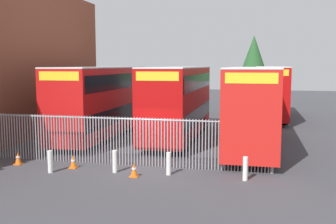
% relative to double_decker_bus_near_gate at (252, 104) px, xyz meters
% --- Properties ---
extents(ground_plane, '(100.00, 100.00, 0.00)m').
position_rel_double_decker_bus_near_gate_xyz_m(ground_plane, '(-4.45, 2.97, -2.42)').
color(ground_plane, '#3D3D42').
extents(palisade_fence, '(13.22, 0.14, 2.35)m').
position_rel_double_decker_bus_near_gate_xyz_m(palisade_fence, '(-5.60, -5.03, -1.24)').
color(palisade_fence, gray).
rests_on(palisade_fence, ground).
extents(double_decker_bus_near_gate, '(2.54, 10.81, 4.42)m').
position_rel_double_decker_bus_near_gate_xyz_m(double_decker_bus_near_gate, '(0.00, 0.00, 0.00)').
color(double_decker_bus_near_gate, red).
rests_on(double_decker_bus_near_gate, ground).
extents(double_decker_bus_behind_fence_left, '(2.54, 10.81, 4.42)m').
position_rel_double_decker_bus_near_gate_xyz_m(double_decker_bus_behind_fence_left, '(-9.23, 1.28, 0.00)').
color(double_decker_bus_behind_fence_left, red).
rests_on(double_decker_bus_behind_fence_left, ground).
extents(double_decker_bus_behind_fence_right, '(2.54, 10.81, 4.42)m').
position_rel_double_decker_bus_near_gate_xyz_m(double_decker_bus_behind_fence_right, '(-4.46, 2.02, 0.00)').
color(double_decker_bus_behind_fence_right, '#B70C0C').
rests_on(double_decker_bus_behind_fence_right, ground).
extents(double_decker_bus_far_back, '(2.54, 10.81, 4.42)m').
position_rel_double_decker_bus_near_gate_xyz_m(double_decker_bus_far_back, '(1.35, 12.87, 0.00)').
color(double_decker_bus_far_back, '#B70C0C').
rests_on(double_decker_bus_far_back, ground).
extents(bollard_near_left, '(0.20, 0.20, 0.95)m').
position_rel_double_decker_bus_near_gate_xyz_m(bollard_near_left, '(-8.22, -6.99, -1.95)').
color(bollard_near_left, silver).
rests_on(bollard_near_left, ground).
extents(bollard_center_front, '(0.20, 0.20, 0.95)m').
position_rel_double_decker_bus_near_gate_xyz_m(bollard_center_front, '(-5.56, -6.36, -1.95)').
color(bollard_center_front, silver).
rests_on(bollard_center_front, ground).
extents(bollard_near_right, '(0.20, 0.20, 0.95)m').
position_rel_double_decker_bus_near_gate_xyz_m(bollard_near_right, '(-3.25, -6.22, -1.95)').
color(bollard_near_right, silver).
rests_on(bollard_near_right, ground).
extents(bollard_far_right, '(0.20, 0.20, 0.95)m').
position_rel_double_decker_bus_near_gate_xyz_m(bollard_far_right, '(-0.13, -6.34, -1.95)').
color(bollard_far_right, silver).
rests_on(bollard_far_right, ground).
extents(traffic_cone_by_gate, '(0.34, 0.34, 0.59)m').
position_rel_double_decker_bus_near_gate_xyz_m(traffic_cone_by_gate, '(-4.56, -6.82, -2.13)').
color(traffic_cone_by_gate, orange).
rests_on(traffic_cone_by_gate, ground).
extents(traffic_cone_mid_forecourt, '(0.34, 0.34, 0.59)m').
position_rel_double_decker_bus_near_gate_xyz_m(traffic_cone_mid_forecourt, '(-7.61, -6.09, -2.13)').
color(traffic_cone_mid_forecourt, orange).
rests_on(traffic_cone_mid_forecourt, ground).
extents(traffic_cone_near_kerb, '(0.34, 0.34, 0.59)m').
position_rel_double_decker_bus_near_gate_xyz_m(traffic_cone_near_kerb, '(-10.37, -6.03, -2.13)').
color(traffic_cone_near_kerb, orange).
rests_on(traffic_cone_near_kerb, ground).
extents(tree_tall_back, '(3.52, 3.52, 7.80)m').
position_rel_double_decker_bus_near_gate_xyz_m(tree_tall_back, '(-0.21, 23.34, 2.83)').
color(tree_tall_back, '#4C3823').
rests_on(tree_tall_back, ground).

